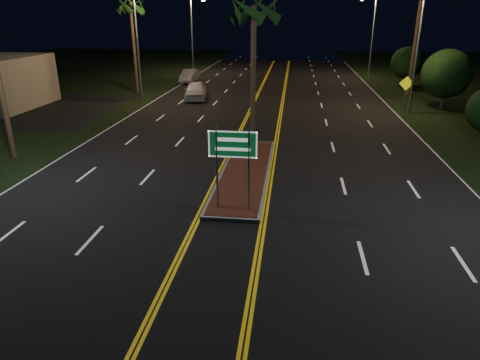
% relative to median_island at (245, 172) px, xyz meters
% --- Properties ---
extents(ground, '(120.00, 120.00, 0.00)m').
position_rel_median_island_xyz_m(ground, '(0.00, -7.00, -0.08)').
color(ground, black).
rests_on(ground, ground).
extents(median_island, '(2.25, 10.25, 0.17)m').
position_rel_median_island_xyz_m(median_island, '(0.00, 0.00, 0.00)').
color(median_island, gray).
rests_on(median_island, ground).
extents(highway_sign, '(1.80, 0.08, 3.20)m').
position_rel_median_island_xyz_m(highway_sign, '(0.00, -4.20, 2.32)').
color(highway_sign, gray).
rests_on(highway_sign, ground).
extents(streetlight_left_mid, '(1.91, 0.44, 9.00)m').
position_rel_median_island_xyz_m(streetlight_left_mid, '(-10.61, 17.00, 5.57)').
color(streetlight_left_mid, gray).
rests_on(streetlight_left_mid, ground).
extents(streetlight_left_far, '(1.91, 0.44, 9.00)m').
position_rel_median_island_xyz_m(streetlight_left_far, '(-10.61, 37.00, 5.57)').
color(streetlight_left_far, gray).
rests_on(streetlight_left_far, ground).
extents(streetlight_right_mid, '(1.91, 0.44, 9.00)m').
position_rel_median_island_xyz_m(streetlight_right_mid, '(10.61, 15.00, 5.57)').
color(streetlight_right_mid, gray).
rests_on(streetlight_right_mid, ground).
extents(streetlight_right_far, '(1.91, 0.44, 9.00)m').
position_rel_median_island_xyz_m(streetlight_right_far, '(10.61, 35.00, 5.57)').
color(streetlight_right_far, gray).
rests_on(streetlight_right_far, ground).
extents(palm_median, '(2.40, 2.40, 8.30)m').
position_rel_median_island_xyz_m(palm_median, '(0.00, 3.50, 7.19)').
color(palm_median, '#382819').
rests_on(palm_median, ground).
extents(palm_left_far, '(2.40, 2.40, 8.80)m').
position_rel_median_island_xyz_m(palm_left_far, '(-12.80, 21.00, 7.66)').
color(palm_left_far, '#382819').
rests_on(palm_left_far, ground).
extents(shrub_mid, '(3.78, 3.78, 4.62)m').
position_rel_median_island_xyz_m(shrub_mid, '(14.00, 17.00, 2.64)').
color(shrub_mid, '#382819').
rests_on(shrub_mid, ground).
extents(shrub_far, '(3.24, 3.24, 3.96)m').
position_rel_median_island_xyz_m(shrub_far, '(13.80, 29.00, 2.25)').
color(shrub_far, '#382819').
rests_on(shrub_far, ground).
extents(car_near, '(3.17, 5.72, 1.81)m').
position_rel_median_island_xyz_m(car_near, '(-6.51, 18.42, 0.82)').
color(car_near, silver).
rests_on(car_near, ground).
extents(car_far, '(2.10, 4.75, 1.57)m').
position_rel_median_island_xyz_m(car_far, '(-9.45, 28.53, 0.70)').
color(car_far, silver).
rests_on(car_far, ground).
extents(warning_sign, '(1.11, 0.09, 2.64)m').
position_rel_median_island_xyz_m(warning_sign, '(10.80, 15.91, 1.65)').
color(warning_sign, gray).
rests_on(warning_sign, ground).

